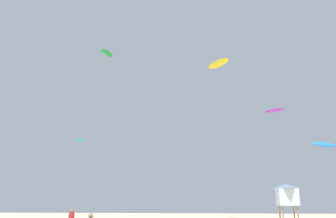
{
  "coord_description": "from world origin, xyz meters",
  "views": [
    {
      "loc": [
        2.87,
        -11.69,
        2.28
      ],
      "look_at": [
        0.0,
        15.82,
        9.97
      ],
      "focal_mm": 35.76,
      "sensor_mm": 36.0,
      "label": 1
    }
  ],
  "objects_px": {
    "person_midground": "(71,218)",
    "lifeguard_tower": "(287,194)",
    "kite_aloft_0": "(218,64)",
    "kite_aloft_3": "(80,140)",
    "kite_aloft_1": "(275,110)",
    "kite_aloft_4": "(107,53)",
    "kite_aloft_2": "(324,145)"
  },
  "relations": [
    {
      "from": "lifeguard_tower",
      "to": "kite_aloft_3",
      "type": "xyz_separation_m",
      "value": [
        -27.53,
        11.61,
        8.43
      ]
    },
    {
      "from": "person_midground",
      "to": "kite_aloft_1",
      "type": "bearing_deg",
      "value": 74.68
    },
    {
      "from": "kite_aloft_1",
      "to": "kite_aloft_4",
      "type": "distance_m",
      "value": 26.77
    },
    {
      "from": "kite_aloft_4",
      "to": "lifeguard_tower",
      "type": "bearing_deg",
      "value": -21.89
    },
    {
      "from": "kite_aloft_1",
      "to": "kite_aloft_2",
      "type": "bearing_deg",
      "value": -3.54
    },
    {
      "from": "lifeguard_tower",
      "to": "kite_aloft_1",
      "type": "height_order",
      "value": "kite_aloft_1"
    },
    {
      "from": "lifeguard_tower",
      "to": "kite_aloft_2",
      "type": "height_order",
      "value": "kite_aloft_2"
    },
    {
      "from": "kite_aloft_1",
      "to": "kite_aloft_3",
      "type": "bearing_deg",
      "value": 166.61
    },
    {
      "from": "person_midground",
      "to": "kite_aloft_3",
      "type": "xyz_separation_m",
      "value": [
        -7.92,
        21.48,
        10.49
      ]
    },
    {
      "from": "kite_aloft_1",
      "to": "kite_aloft_3",
      "type": "height_order",
      "value": "kite_aloft_1"
    },
    {
      "from": "person_midground",
      "to": "kite_aloft_4",
      "type": "distance_m",
      "value": 30.84
    },
    {
      "from": "kite_aloft_0",
      "to": "kite_aloft_1",
      "type": "bearing_deg",
      "value": -20.68
    },
    {
      "from": "person_midground",
      "to": "kite_aloft_2",
      "type": "height_order",
      "value": "kite_aloft_2"
    },
    {
      "from": "kite_aloft_3",
      "to": "kite_aloft_0",
      "type": "bearing_deg",
      "value": -10.96
    },
    {
      "from": "kite_aloft_0",
      "to": "lifeguard_tower",
      "type": "bearing_deg",
      "value": -50.41
    },
    {
      "from": "kite_aloft_0",
      "to": "kite_aloft_2",
      "type": "distance_m",
      "value": 17.69
    },
    {
      "from": "kite_aloft_1",
      "to": "kite_aloft_4",
      "type": "xyz_separation_m",
      "value": [
        -23.89,
        4.44,
        11.24
      ]
    },
    {
      "from": "kite_aloft_0",
      "to": "kite_aloft_3",
      "type": "relative_size",
      "value": 1.79
    },
    {
      "from": "kite_aloft_2",
      "to": "lifeguard_tower",
      "type": "bearing_deg",
      "value": -142.89
    },
    {
      "from": "kite_aloft_1",
      "to": "kite_aloft_4",
      "type": "height_order",
      "value": "kite_aloft_4"
    },
    {
      "from": "person_midground",
      "to": "kite_aloft_1",
      "type": "xyz_separation_m",
      "value": [
        20.22,
        14.78,
        12.59
      ]
    },
    {
      "from": "kite_aloft_0",
      "to": "kite_aloft_3",
      "type": "distance_m",
      "value": 23.92
    },
    {
      "from": "kite_aloft_0",
      "to": "kite_aloft_3",
      "type": "bearing_deg",
      "value": 169.04
    },
    {
      "from": "person_midground",
      "to": "kite_aloft_0",
      "type": "distance_m",
      "value": 30.0
    },
    {
      "from": "person_midground",
      "to": "kite_aloft_1",
      "type": "height_order",
      "value": "kite_aloft_1"
    },
    {
      "from": "person_midground",
      "to": "lifeguard_tower",
      "type": "xyz_separation_m",
      "value": [
        19.61,
        9.87,
        2.07
      ]
    },
    {
      "from": "lifeguard_tower",
      "to": "kite_aloft_3",
      "type": "relative_size",
      "value": 1.97
    },
    {
      "from": "kite_aloft_2",
      "to": "person_midground",
      "type": "bearing_deg",
      "value": -150.63
    },
    {
      "from": "kite_aloft_0",
      "to": "kite_aloft_3",
      "type": "xyz_separation_m",
      "value": [
        -21.34,
        4.13,
        -9.97
      ]
    },
    {
      "from": "kite_aloft_0",
      "to": "kite_aloft_2",
      "type": "xyz_separation_m",
      "value": [
        12.24,
        -2.9,
        -12.44
      ]
    },
    {
      "from": "kite_aloft_0",
      "to": "kite_aloft_4",
      "type": "distance_m",
      "value": 17.53
    },
    {
      "from": "kite_aloft_0",
      "to": "kite_aloft_4",
      "type": "relative_size",
      "value": 1.27
    }
  ]
}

